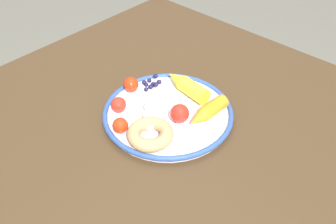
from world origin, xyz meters
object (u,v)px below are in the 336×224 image
at_px(donut, 150,134).
at_px(banana, 153,107).
at_px(carrot_yellow, 186,85).
at_px(tomato_mid, 120,125).
at_px(carrot_orange, 207,112).
at_px(tomato_extra, 131,84).
at_px(dining_table, 159,146).
at_px(tomato_near, 119,105).
at_px(plate, 168,113).
at_px(blueberry_pile, 152,83).
at_px(tomato_far, 180,113).

bearing_deg(donut, banana, -140.11).
distance_m(carrot_yellow, tomato_mid, 0.20).
relative_size(carrot_orange, tomato_mid, 3.29).
bearing_deg(tomato_extra, dining_table, 82.47).
xyz_separation_m(carrot_orange, tomato_near, (0.12, -0.16, 0.00)).
distance_m(dining_table, plate, 0.11).
bearing_deg(tomato_near, blueberry_pile, -174.09).
distance_m(plate, blueberry_pile, 0.11).
distance_m(tomato_far, tomato_extra, 0.16).
xyz_separation_m(banana, tomato_mid, (0.09, -0.01, 0.00)).
bearing_deg(tomato_extra, carrot_orange, 102.99).
bearing_deg(tomato_mid, dining_table, 170.74).
relative_size(plate, tomato_mid, 8.69).
xyz_separation_m(banana, carrot_yellow, (-0.11, 0.01, 0.01)).
bearing_deg(carrot_yellow, blueberry_pile, -63.37).
relative_size(dining_table, tomato_far, 22.54).
distance_m(carrot_orange, tomato_near, 0.20).
distance_m(carrot_orange, tomato_extra, 0.20).
distance_m(dining_table, carrot_orange, 0.17).
height_order(carrot_yellow, tomato_near, carrot_yellow).
distance_m(donut, tomato_far, 0.08).
distance_m(plate, tomato_mid, 0.12).
bearing_deg(tomato_near, banana, 130.26).
distance_m(blueberry_pile, tomato_near, 0.12).
xyz_separation_m(plate, banana, (0.02, -0.03, 0.02)).
xyz_separation_m(donut, tomato_extra, (-0.09, -0.15, 0.00)).
relative_size(plate, tomato_near, 8.45).
bearing_deg(tomato_near, dining_table, 129.16).
distance_m(blueberry_pile, tomato_extra, 0.05).
height_order(plate, banana, banana).
bearing_deg(banana, blueberry_pile, -133.16).
height_order(plate, blueberry_pile, blueberry_pile).
relative_size(carrot_orange, tomato_near, 3.19).
distance_m(carrot_yellow, blueberry_pile, 0.09).
distance_m(dining_table, blueberry_pile, 0.16).
bearing_deg(tomato_near, carrot_orange, 125.68).
bearing_deg(tomato_mid, donut, 112.75).
height_order(plate, tomato_near, tomato_near).
xyz_separation_m(carrot_yellow, tomato_far, (0.09, 0.06, 0.00)).
distance_m(plate, tomato_near, 0.11).
relative_size(blueberry_pile, tomato_near, 1.65).
height_order(banana, tomato_far, tomato_far).
bearing_deg(dining_table, carrot_yellow, -177.75).
height_order(carrot_orange, tomato_extra, tomato_extra).
xyz_separation_m(blueberry_pile, tomato_mid, (0.16, 0.07, 0.01)).
relative_size(tomato_far, tomato_extra, 1.15).
distance_m(tomato_near, tomato_extra, 0.08).
bearing_deg(carrot_yellow, banana, -3.37).
bearing_deg(plate, tomato_near, -50.00).
bearing_deg(blueberry_pile, tomato_far, 69.35).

